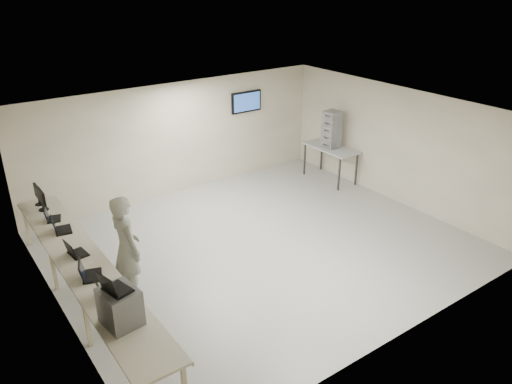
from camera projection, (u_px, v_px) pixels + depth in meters
room at (262, 182)px, 9.85m from camera, size 8.01×7.01×2.81m
workbench at (84, 267)px, 8.13m from camera, size 0.76×6.00×0.90m
equipment_box at (120, 307)px, 6.62m from camera, size 0.51×0.56×0.53m
laptop_on_box at (113, 287)px, 6.45m from camera, size 0.39×0.43×0.29m
laptop_0 at (106, 293)px, 7.23m from camera, size 0.27×0.32×0.25m
laptop_1 at (88, 273)px, 7.68m from camera, size 0.44×0.47×0.31m
laptop_2 at (75, 251)px, 8.29m from camera, size 0.33×0.38×0.27m
laptop_3 at (59, 228)px, 9.03m from camera, size 0.38×0.43×0.30m
laptop_4 at (51, 217)px, 9.44m from camera, size 0.36×0.39×0.26m
monitor_near at (42, 198)px, 9.76m from camera, size 0.19×0.44×0.43m
monitor_far at (38, 193)px, 10.00m from camera, size 0.18×0.41×0.41m
soldier at (127, 248)px, 8.39m from camera, size 0.51×0.73×1.93m
side_table at (331, 149)px, 13.27m from camera, size 0.72×1.55×0.93m
storage_bins at (332, 129)px, 13.03m from camera, size 0.37×0.41×0.98m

